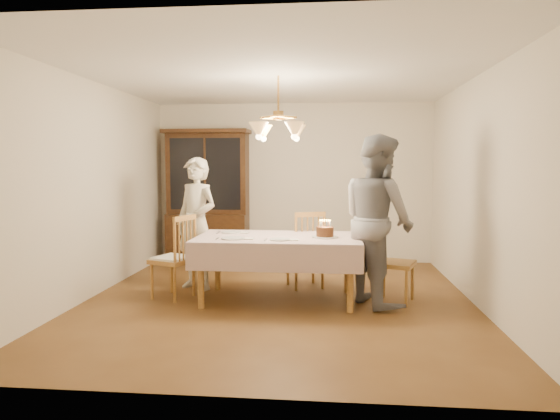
# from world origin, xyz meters

# --- Properties ---
(ground) EXTENTS (5.00, 5.00, 0.00)m
(ground) POSITION_xyz_m (0.00, 0.00, 0.00)
(ground) COLOR #563618
(ground) RESTS_ON ground
(room_shell) EXTENTS (5.00, 5.00, 5.00)m
(room_shell) POSITION_xyz_m (0.00, 0.00, 1.58)
(room_shell) COLOR white
(room_shell) RESTS_ON ground
(dining_table) EXTENTS (1.90, 1.10, 0.76)m
(dining_table) POSITION_xyz_m (0.00, 0.00, 0.68)
(dining_table) COLOR olive
(dining_table) RESTS_ON ground
(china_hutch) EXTENTS (1.38, 0.54, 2.16)m
(china_hutch) POSITION_xyz_m (-1.39, 2.25, 1.04)
(china_hutch) COLOR black
(china_hutch) RESTS_ON ground
(chair_far_side) EXTENTS (0.57, 0.56, 1.00)m
(chair_far_side) POSITION_xyz_m (0.29, 0.67, 0.44)
(chair_far_side) COLOR olive
(chair_far_side) RESTS_ON ground
(chair_left_end) EXTENTS (0.55, 0.56, 1.00)m
(chair_left_end) POSITION_xyz_m (-1.26, -0.01, 0.45)
(chair_left_end) COLOR olive
(chair_left_end) RESTS_ON ground
(chair_right_end) EXTENTS (0.55, 0.56, 1.00)m
(chair_right_end) POSITION_xyz_m (1.34, 0.06, 0.44)
(chair_right_end) COLOR olive
(chair_right_end) RESTS_ON ground
(elderly_woman) EXTENTS (0.73, 0.65, 1.69)m
(elderly_woman) POSITION_xyz_m (-1.10, 0.46, 0.84)
(elderly_woman) COLOR beige
(elderly_woman) RESTS_ON ground
(adult_in_grey) EXTENTS (1.07, 1.17, 1.93)m
(adult_in_grey) POSITION_xyz_m (1.14, -0.01, 0.97)
(adult_in_grey) COLOR slate
(adult_in_grey) RESTS_ON ground
(birthday_cake) EXTENTS (0.30, 0.30, 0.20)m
(birthday_cake) POSITION_xyz_m (0.54, -0.04, 0.81)
(birthday_cake) COLOR white
(birthday_cake) RESTS_ON dining_table
(place_setting_near_left) EXTENTS (0.42, 0.27, 0.02)m
(place_setting_near_left) POSITION_xyz_m (-0.47, -0.26, 0.77)
(place_setting_near_left) COLOR white
(place_setting_near_left) RESTS_ON dining_table
(place_setting_near_right) EXTENTS (0.38, 0.23, 0.02)m
(place_setting_near_right) POSITION_xyz_m (0.06, -0.29, 0.77)
(place_setting_near_right) COLOR white
(place_setting_near_right) RESTS_ON dining_table
(place_setting_far_left) EXTENTS (0.39, 0.24, 0.02)m
(place_setting_far_left) POSITION_xyz_m (-0.59, 0.25, 0.77)
(place_setting_far_left) COLOR white
(place_setting_far_left) RESTS_ON dining_table
(chandelier) EXTENTS (0.62, 0.62, 0.73)m
(chandelier) POSITION_xyz_m (-0.00, -0.00, 1.98)
(chandelier) COLOR #BF8C3F
(chandelier) RESTS_ON ground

